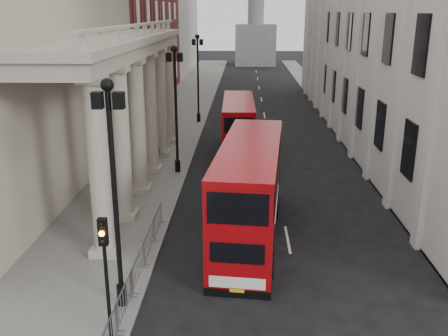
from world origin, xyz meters
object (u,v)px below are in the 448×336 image
Objects in this scene: bus_far at (238,126)px; pedestrian_b at (129,174)px; pedestrian_a at (114,198)px; pedestrian_c at (155,151)px; bus_near at (250,190)px; lamp_post_south at (114,182)px; lamp_post_north at (198,72)px; traffic_light at (105,257)px; lamp_post_mid at (176,101)px.

pedestrian_b is at bearing -128.61° from bus_far.
pedestrian_b reaches higher than pedestrian_a.
pedestrian_b is at bearing -108.01° from pedestrian_c.
bus_near reaches higher than pedestrian_c.
pedestrian_b is (-7.29, 6.63, -1.45)m from bus_near.
pedestrian_a reaches higher than pedestrian_c.
lamp_post_south is at bearing 71.14° from pedestrian_b.
bus_far is at bearing 98.10° from bus_near.
lamp_post_north is 34.07m from traffic_light.
bus_far is at bearing 14.78° from pedestrian_c.
traffic_light is at bearing 70.00° from pedestrian_b.
lamp_post_south is 18.85m from pedestrian_c.
traffic_light is at bearing -109.02° from pedestrian_a.
pedestrian_c is (0.61, 5.57, -0.08)m from pedestrian_b.
lamp_post_north is 23.78m from pedestrian_a.
lamp_post_south is 1.93× the size of traffic_light.
lamp_post_mid is at bearing 90.00° from lamp_post_south.
lamp_post_north is at bearing 90.00° from lamp_post_mid.
lamp_post_south is 0.87× the size of bus_far.
traffic_light is (0.10, -2.02, -1.80)m from lamp_post_south.
pedestrian_b is at bearing -128.15° from lamp_post_mid.
lamp_post_north reaches higher than pedestrian_c.
pedestrian_c is (-1.94, 2.32, -4.00)m from lamp_post_mid.
lamp_post_south reaches higher than bus_near.
traffic_light reaches higher than pedestrian_c.
lamp_post_south is at bearing -106.65° from pedestrian_a.
lamp_post_mid is at bearing 120.99° from bus_near.
bus_far is (4.02, 21.30, -2.77)m from lamp_post_south.
lamp_post_south is 16.00m from lamp_post_mid.
traffic_light is at bearing -87.16° from lamp_post_south.
pedestrian_c is (0.53, 9.64, -0.04)m from pedestrian_a.
pedestrian_a is at bearing -118.28° from bus_far.
lamp_post_north is at bearing -127.71° from pedestrian_b.
pedestrian_a is at bearing -104.93° from pedestrian_c.
traffic_light reaches higher than pedestrian_b.
bus_near is at bearing -79.62° from lamp_post_north.
lamp_post_north is at bearing 70.11° from pedestrian_c.
traffic_light is 11.22m from pedestrian_a.
lamp_post_mid reaches higher than pedestrian_a.
traffic_light is at bearing -89.68° from lamp_post_mid.
bus_far is 6.78m from pedestrian_c.
lamp_post_north is (0.00, 32.00, 0.00)m from lamp_post_south.
bus_near reaches higher than pedestrian_b.
lamp_post_north is at bearing 90.17° from traffic_light.
lamp_post_north is at bearing 90.00° from lamp_post_south.
bus_far is 14.24m from pedestrian_a.
pedestrian_a is at bearing -96.05° from lamp_post_north.
traffic_light is 2.45× the size of pedestrian_b.
bus_near is at bearing -73.09° from pedestrian_c.
lamp_post_mid is 11.23m from bus_near.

